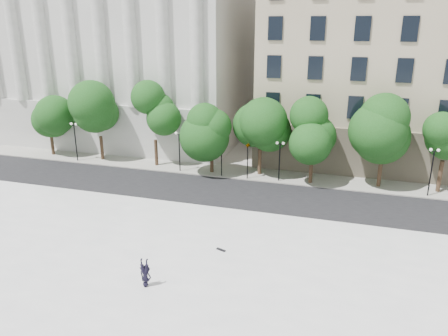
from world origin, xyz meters
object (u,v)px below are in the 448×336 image
Objects in this scene: traffic_light_east at (248,143)px; skateboard at (221,250)px; person_lying at (146,283)px; traffic_light_west at (221,143)px.

skateboard is at bearing -82.80° from traffic_light_east.
person_lying reaches higher than skateboard.
person_lying is (1.67, -20.28, -2.91)m from traffic_light_west.
traffic_light_west is at bearing 89.15° from person_lying.
skateboard is (4.57, -15.05, -3.12)m from traffic_light_west.
person_lying is at bearing -92.82° from traffic_light_east.
traffic_light_east is 2.40× the size of person_lying.
skateboard is (1.90, -15.05, -3.24)m from traffic_light_east.
person_lying is (-1.00, -20.28, -3.03)m from traffic_light_east.
traffic_light_east is at bearing 81.62° from person_lying.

